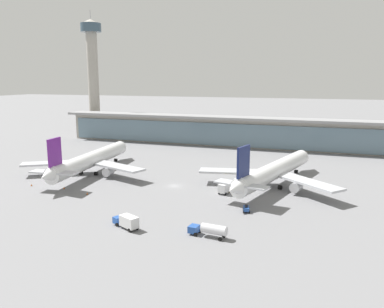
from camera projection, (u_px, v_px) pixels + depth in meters
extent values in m
plane|color=slate|center=(175.00, 186.00, 124.02)|extent=(1200.00, 1200.00, 0.00)
cylinder|color=white|center=(92.00, 159.00, 139.98)|extent=(11.26, 51.38, 5.39)
cone|color=white|center=(122.00, 147.00, 166.46)|extent=(5.81, 5.43, 5.28)
cone|color=white|center=(47.00, 176.00, 113.66)|extent=(5.50, 6.45, 4.85)
cube|color=black|center=(119.00, 146.00, 163.34)|extent=(4.27, 2.68, 0.65)
cube|color=#B7BABF|center=(56.00, 163.00, 138.28)|extent=(22.77, 17.53, 0.65)
cube|color=#B7BABF|center=(116.00, 166.00, 133.07)|extent=(23.88, 13.31, 0.65)
cylinder|color=silver|center=(62.00, 169.00, 137.49)|extent=(3.40, 4.22, 2.97)
cylinder|color=silver|center=(108.00, 171.00, 133.53)|extent=(3.40, 4.22, 2.97)
cube|color=#661E84|center=(55.00, 152.00, 116.92)|extent=(1.40, 6.54, 8.36)
cube|color=#B7BABF|center=(54.00, 172.00, 117.18)|extent=(15.24, 5.78, 0.46)
cylinder|color=black|center=(81.00, 173.00, 138.83)|extent=(1.26, 1.42, 1.30)
cylinder|color=black|center=(96.00, 174.00, 137.50)|extent=(1.26, 1.42, 1.30)
cylinder|color=black|center=(116.00, 160.00, 160.36)|extent=(1.26, 1.42, 1.30)
cylinder|color=white|center=(275.00, 170.00, 123.09)|extent=(17.56, 50.89, 5.39)
cone|color=white|center=(303.00, 156.00, 145.69)|extent=(6.30, 5.98, 5.28)
cone|color=white|center=(235.00, 189.00, 100.61)|extent=(6.14, 6.92, 4.85)
cube|color=black|center=(301.00, 155.00, 143.00)|extent=(4.46, 3.14, 0.65)
cube|color=#B7BABF|center=(235.00, 171.00, 125.79)|extent=(23.96, 10.66, 0.65)
cube|color=#B7BABF|center=(306.00, 182.00, 113.10)|extent=(21.62, 19.48, 0.65)
cylinder|color=silver|center=(242.00, 178.00, 124.18)|extent=(3.83, 4.50, 2.97)
cylinder|color=silver|center=(296.00, 187.00, 114.53)|extent=(3.83, 4.50, 2.97)
cube|color=#141E51|center=(243.00, 162.00, 103.22)|extent=(2.20, 6.47, 8.36)
cube|color=#B7BABF|center=(241.00, 184.00, 103.61)|extent=(15.41, 7.56, 0.46)
cylinder|color=black|center=(262.00, 184.00, 123.29)|extent=(1.40, 1.53, 1.30)
cylinder|color=black|center=(280.00, 187.00, 120.04)|extent=(1.40, 1.53, 1.30)
cylinder|color=black|center=(296.00, 171.00, 140.61)|extent=(1.40, 1.53, 1.30)
cube|color=#234C9E|center=(119.00, 220.00, 90.88)|extent=(2.59, 2.84, 1.50)
cube|color=black|center=(117.00, 218.00, 91.37)|extent=(0.97, 1.93, 0.70)
cube|color=silver|center=(129.00, 221.00, 87.94)|extent=(5.14, 4.01, 2.50)
cylinder|color=black|center=(117.00, 225.00, 89.73)|extent=(0.93, 0.63, 0.90)
cylinder|color=black|center=(124.00, 222.00, 91.21)|extent=(0.93, 0.63, 0.90)
cylinder|color=black|center=(129.00, 230.00, 86.43)|extent=(0.93, 0.63, 0.90)
cylinder|color=black|center=(137.00, 228.00, 87.91)|extent=(0.93, 0.63, 0.90)
cube|color=#234C9E|center=(246.00, 208.00, 99.64)|extent=(2.11, 3.07, 0.90)
cube|color=black|center=(246.00, 206.00, 99.19)|extent=(0.84, 0.84, 0.70)
cylinder|color=black|center=(243.00, 209.00, 100.76)|extent=(0.48, 0.94, 0.90)
cylinder|color=black|center=(249.00, 209.00, 100.60)|extent=(0.48, 0.94, 0.90)
cylinder|color=black|center=(243.00, 211.00, 98.85)|extent=(0.48, 0.94, 0.90)
cylinder|color=black|center=(249.00, 212.00, 98.69)|extent=(0.48, 0.94, 0.90)
cube|color=yellow|center=(231.00, 187.00, 118.88)|extent=(2.66, 2.30, 1.50)
cube|color=black|center=(233.00, 185.00, 119.48)|extent=(2.04, 0.61, 0.70)
cube|color=silver|center=(225.00, 188.00, 115.41)|extent=(3.33, 5.02, 2.50)
cylinder|color=black|center=(227.00, 189.00, 118.95)|extent=(0.49, 0.94, 0.90)
cylinder|color=black|center=(233.00, 190.00, 117.79)|extent=(0.49, 0.94, 0.90)
cylinder|color=black|center=(219.00, 193.00, 115.03)|extent=(0.49, 0.94, 0.90)
cylinder|color=black|center=(225.00, 194.00, 113.87)|extent=(0.49, 0.94, 0.90)
cube|color=#234C9E|center=(194.00, 229.00, 85.32)|extent=(2.23, 2.59, 1.50)
cylinder|color=silver|center=(214.00, 229.00, 83.14)|extent=(5.79, 2.66, 2.10)
cylinder|color=black|center=(196.00, 235.00, 84.08)|extent=(0.92, 0.37, 0.90)
cylinder|color=black|center=(200.00, 231.00, 86.03)|extent=(0.92, 0.37, 0.90)
cylinder|color=black|center=(220.00, 239.00, 81.65)|extent=(0.92, 0.37, 0.90)
cylinder|color=black|center=(224.00, 235.00, 83.60)|extent=(0.92, 0.37, 0.90)
cube|color=#9E998E|center=(234.00, 133.00, 195.90)|extent=(184.17, 8.00, 14.00)
cube|color=slate|center=(232.00, 135.00, 192.07)|extent=(180.49, 0.50, 11.20)
cube|color=gray|center=(234.00, 118.00, 192.62)|extent=(187.86, 12.80, 1.20)
cylinder|color=#9E998E|center=(94.00, 84.00, 233.96)|extent=(6.40, 6.40, 60.74)
cylinder|color=#384C5B|center=(91.00, 28.00, 227.72)|extent=(12.00, 12.00, 5.00)
cone|color=#9E998E|center=(91.00, 21.00, 227.02)|extent=(10.20, 10.20, 2.40)
cylinder|color=#99999E|center=(90.00, 14.00, 226.32)|extent=(0.36, 0.36, 5.00)
cone|color=orange|center=(31.00, 185.00, 123.90)|extent=(0.44, 0.44, 0.70)
cube|color=black|center=(32.00, 186.00, 123.96)|extent=(0.62, 0.62, 0.04)
cone|color=orange|center=(87.00, 193.00, 114.81)|extent=(0.44, 0.44, 0.70)
cube|color=black|center=(87.00, 194.00, 114.87)|extent=(0.62, 0.62, 0.04)
cone|color=orange|center=(64.00, 188.00, 120.57)|extent=(0.44, 0.44, 0.70)
cube|color=black|center=(64.00, 189.00, 120.64)|extent=(0.62, 0.62, 0.04)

